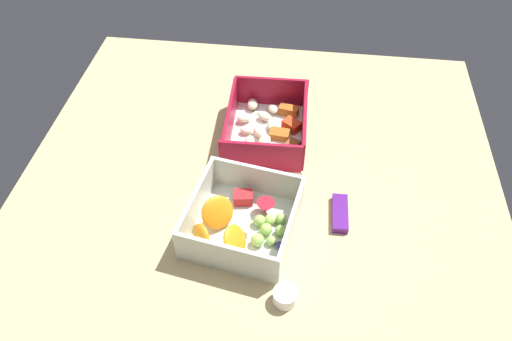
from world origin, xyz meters
TOP-DOWN VIEW (x-y plane):
  - table_surface at (0.00, 0.00)cm, footprint 80.00×80.00cm
  - pasta_container at (-11.19, 0.24)cm, footprint 18.59×14.31cm
  - fruit_bowl at (10.21, -1.33)cm, footprint 18.13×17.79cm
  - candy_bar at (5.53, 13.42)cm, footprint 7.05×2.54cm
  - paper_cup_liner at (21.13, 6.05)cm, footprint 3.29×3.29cm

SIDE VIEW (x-z plane):
  - table_surface at x=0.00cm, z-range 0.00..2.00cm
  - candy_bar at x=5.53cm, z-range 2.00..3.20cm
  - paper_cup_liner at x=21.13cm, z-range 2.00..4.13cm
  - pasta_container at x=-11.19cm, z-range 0.78..7.30cm
  - fruit_bowl at x=10.21cm, z-range 1.10..7.17cm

